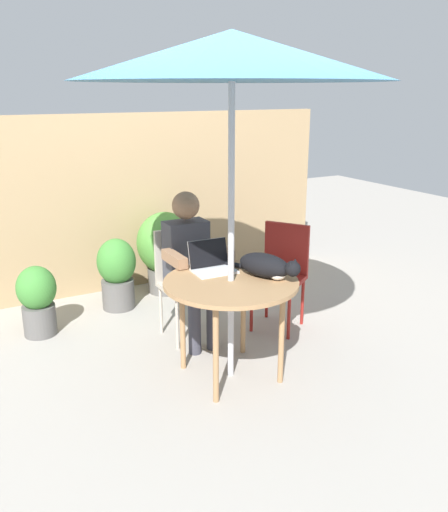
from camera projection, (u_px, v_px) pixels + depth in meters
name	position (u px, v px, depth m)	size (l,w,h in m)	color
ground_plane	(231.00, 374.00, 3.93)	(14.00, 14.00, 0.00)	gray
fence_back	(127.00, 203.00, 5.47)	(4.54, 0.08, 1.79)	tan
patio_table	(231.00, 289.00, 3.73)	(0.95, 0.95, 0.74)	#9E754C
patio_umbrella	(232.00, 56.00, 3.28)	(2.02, 2.02, 2.36)	#B7B7BC
chair_occupied	(182.00, 274.00, 4.46)	(0.40, 0.40, 0.90)	#B2A899
chair_empty	(282.00, 267.00, 4.62)	(0.56, 0.56, 0.90)	maroon
person_seated	(190.00, 260.00, 4.27)	(0.48, 0.48, 1.24)	#3F3F47
laptop	(211.00, 262.00, 3.91)	(0.31, 0.27, 0.21)	silver
cat	(267.00, 266.00, 3.75)	(0.34, 0.62, 0.17)	black
potted_plant_near_fence	(117.00, 272.00, 5.04)	(0.36, 0.36, 0.68)	#595654
potted_plant_by_chair	(165.00, 248.00, 5.44)	(0.58, 0.58, 0.83)	#595654
potted_plant_corner	(37.00, 299.00, 4.49)	(0.33, 0.33, 0.61)	#595654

